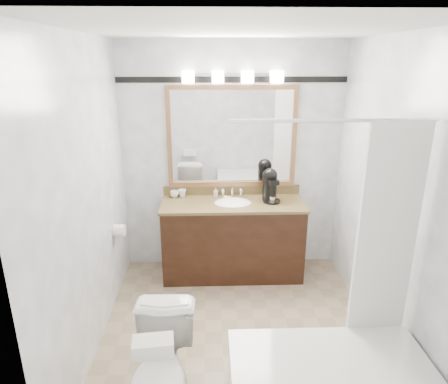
{
  "coord_description": "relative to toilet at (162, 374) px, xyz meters",
  "views": [
    {
      "loc": [
        -0.23,
        -2.97,
        2.32
      ],
      "look_at": [
        -0.12,
        0.35,
        1.19
      ],
      "focal_mm": 32.0,
      "sensor_mm": 36.0,
      "label": 1
    }
  ],
  "objects": [
    {
      "name": "room",
      "position": [
        0.57,
        0.89,
        0.88
      ],
      "size": [
        2.42,
        2.62,
        2.52
      ],
      "color": "gray",
      "rests_on": "ground"
    },
    {
      "name": "vanity",
      "position": [
        0.57,
        1.91,
        0.07
      ],
      "size": [
        1.53,
        0.58,
        0.97
      ],
      "color": "black",
      "rests_on": "ground"
    },
    {
      "name": "mirror",
      "position": [
        0.57,
        2.17,
        1.13
      ],
      "size": [
        1.4,
        0.04,
        1.1
      ],
      "color": "#9B6B46",
      "rests_on": "room"
    },
    {
      "name": "vanity_light_bar",
      "position": [
        0.57,
        2.12,
        1.77
      ],
      "size": [
        1.02,
        0.14,
        0.12
      ],
      "color": "silver",
      "rests_on": "room"
    },
    {
      "name": "accent_stripe",
      "position": [
        0.57,
        2.18,
        1.73
      ],
      "size": [
        2.4,
        0.01,
        0.06
      ],
      "primitive_type": "cube",
      "color": "black",
      "rests_on": "room"
    },
    {
      "name": "bathtub",
      "position": [
        1.12,
        -0.01,
        -0.09
      ],
      "size": [
        1.3,
        0.75,
        1.96
      ],
      "color": "white",
      "rests_on": "ground"
    },
    {
      "name": "tp_roll",
      "position": [
        -0.57,
        1.55,
        0.33
      ],
      "size": [
        0.11,
        0.12,
        0.12
      ],
      "primitive_type": "cylinder",
      "rotation": [
        0.0,
        1.57,
        0.0
      ],
      "color": "white",
      "rests_on": "room"
    },
    {
      "name": "toilet",
      "position": [
        0.0,
        0.0,
        0.0
      ],
      "size": [
        0.43,
        0.73,
        0.74
      ],
      "primitive_type": "imported",
      "rotation": [
        0.0,
        0.0,
        -0.02
      ],
      "color": "white",
      "rests_on": "ground"
    },
    {
      "name": "tissue_box",
      "position": [
        0.0,
        -0.23,
        0.41
      ],
      "size": [
        0.24,
        0.15,
        0.09
      ],
      "primitive_type": "cube",
      "rotation": [
        0.0,
        0.0,
        0.1
      ],
      "color": "white",
      "rests_on": "toilet"
    },
    {
      "name": "coffee_maker",
      "position": [
        0.97,
        1.95,
        0.67
      ],
      "size": [
        0.19,
        0.23,
        0.36
      ],
      "rotation": [
        0.0,
        0.0,
        0.28
      ],
      "color": "black",
      "rests_on": "vanity"
    },
    {
      "name": "cup_left",
      "position": [
        -0.07,
        2.1,
        0.52
      ],
      "size": [
        0.09,
        0.09,
        0.07
      ],
      "primitive_type": "imported",
      "rotation": [
        0.0,
        0.0,
        0.0
      ],
      "color": "white",
      "rests_on": "vanity"
    },
    {
      "name": "cup_right",
      "position": [
        0.01,
        2.11,
        0.52
      ],
      "size": [
        0.1,
        0.1,
        0.08
      ],
      "primitive_type": "imported",
      "rotation": [
        0.0,
        0.0,
        -0.2
      ],
      "color": "white",
      "rests_on": "vanity"
    },
    {
      "name": "soap_bottle_a",
      "position": [
        0.39,
        2.1,
        0.53
      ],
      "size": [
        0.05,
        0.05,
        0.1
      ],
      "primitive_type": "imported",
      "rotation": [
        0.0,
        0.0,
        -0.03
      ],
      "color": "white",
      "rests_on": "vanity"
    },
    {
      "name": "soap_bar",
      "position": [
        0.51,
        2.02,
        0.49
      ],
      "size": [
        0.09,
        0.07,
        0.02
      ],
      "primitive_type": "cube",
      "rotation": [
        0.0,
        0.0,
        -0.33
      ],
      "color": "beige",
      "rests_on": "vanity"
    }
  ]
}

